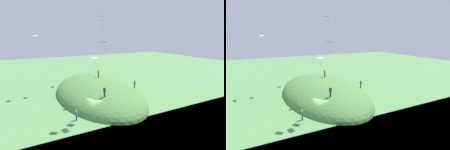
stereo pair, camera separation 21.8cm
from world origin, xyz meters
The scene contains 13 objects.
ground_plane centered at (0.00, 0.00, 0.00)m, with size 160.00×160.00×0.00m, color #54894B.
grass_hill centered at (8.49, -3.72, 0.00)m, with size 29.61×16.59×7.59m, color #4D803F.
person_watching_kites centered at (9.30, -4.50, 4.90)m, with size 0.54×0.54×1.80m.
person_near_shore centered at (-0.43, -1.38, 3.94)m, with size 0.60×0.60×1.76m.
person_walking_path centered at (-1.07, 3.80, 1.12)m, with size 0.50×0.50×1.79m.
person_on_hilltop centered at (4.01, -10.57, 2.93)m, with size 0.49×0.49×1.77m.
kite_0 centered at (20.02, -4.76, 17.84)m, with size 1.31×1.12×2.00m.
kite_1 centered at (-2.94, 1.31, 9.86)m, with size 1.37×1.12×1.28m.
kite_2 centered at (-2.70, 0.13, 15.49)m, with size 1.22×1.29×1.99m.
kite_3 centered at (4.17, 0.00, 9.33)m, with size 0.80×0.82×1.60m.
kite_5 centered at (13.73, 7.36, 12.76)m, with size 1.35×1.14×1.81m.
kite_6 centered at (14.39, 1.38, 18.59)m, with size 1.15×0.98×1.93m.
kite_7 centered at (-1.68, -0.78, 11.98)m, with size 1.31×1.27×1.63m.
Camera 2 is at (-26.66, 10.66, 13.25)m, focal length 28.88 mm.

